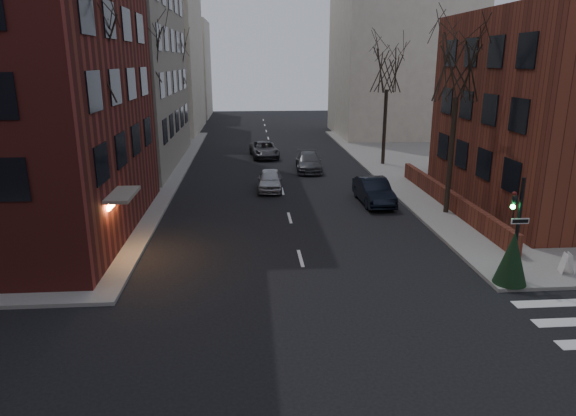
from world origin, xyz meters
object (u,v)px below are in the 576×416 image
object	(u,v)px
evergreen_shrub	(512,258)
streetlamp_near	(146,132)
parked_sedan	(374,191)
car_lane_silver	(270,180)
car_lane_far	(264,150)
tree_right_b	(387,70)
car_lane_gray	(308,162)
sandwich_board	(567,263)
tree_left_a	(87,57)
traffic_signal	(515,235)
tree_left_c	(174,64)
tree_left_b	(143,51)
tree_right_a	(459,66)
streetlamp_far	(185,104)

from	to	relation	value
evergreen_shrub	streetlamp_near	bearing A→B (deg)	139.59
parked_sedan	car_lane_silver	world-z (taller)	parked_sedan
streetlamp_near	car_lane_far	bearing A→B (deg)	62.83
tree_right_b	evergreen_shrub	size ratio (longest dim) A/B	4.47
car_lane_silver	evergreen_shrub	world-z (taller)	evergreen_shrub
tree_right_b	car_lane_far	world-z (taller)	tree_right_b
parked_sedan	car_lane_gray	distance (m)	10.21
car_lane_far	evergreen_shrub	world-z (taller)	evergreen_shrub
car_lane_gray	car_lane_far	world-z (taller)	car_lane_gray
sandwich_board	tree_left_a	bearing A→B (deg)	178.74
tree_left_a	streetlamp_near	bearing A→B (deg)	85.71
car_lane_gray	evergreen_shrub	bearing A→B (deg)	-73.51
traffic_signal	streetlamp_near	bearing A→B (deg)	141.13
streetlamp_near	evergreen_shrub	world-z (taller)	streetlamp_near
tree_left_a	tree_left_c	bearing A→B (deg)	90.00
streetlamp_near	parked_sedan	distance (m)	13.99
tree_left_b	traffic_signal	bearing A→B (deg)	-45.46
sandwich_board	tree_right_a	bearing A→B (deg)	112.94
tree_left_a	car_lane_silver	xyz separation A→B (m)	(8.00, 10.44, -7.79)
streetlamp_near	car_lane_silver	world-z (taller)	streetlamp_near
car_lane_far	tree_left_b	bearing A→B (deg)	-132.75
car_lane_far	parked_sedan	bearing A→B (deg)	-74.22
tree_right_b	tree_left_c	bearing A→B (deg)	155.56
streetlamp_far	car_lane_gray	world-z (taller)	streetlamp_far
car_lane_silver	car_lane_far	size ratio (longest dim) A/B	0.81
tree_left_c	streetlamp_far	bearing A→B (deg)	73.30
streetlamp_far	parked_sedan	size ratio (longest dim) A/B	1.35
tree_left_a	car_lane_far	world-z (taller)	tree_left_a
tree_left_b	car_lane_gray	bearing A→B (deg)	21.29
parked_sedan	evergreen_shrub	size ratio (longest dim) A/B	2.26
tree_right_b	streetlamp_near	xyz separation A→B (m)	(-17.00, -10.00, -3.35)
tree_left_b	car_lane_far	size ratio (longest dim) A/B	2.19
car_lane_gray	car_lane_far	distance (m)	6.85
car_lane_silver	evergreen_shrub	xyz separation A→B (m)	(8.46, -15.94, 0.50)
tree_left_c	evergreen_shrub	distance (m)	36.20
traffic_signal	car_lane_far	distance (m)	28.81
tree_right_b	car_lane_silver	world-z (taller)	tree_right_b
tree_left_c	car_lane_gray	xyz separation A→B (m)	(11.26, -9.61, -7.34)
car_lane_silver	tree_left_a	bearing A→B (deg)	-124.15
streetlamp_far	tree_right_a	bearing A→B (deg)	-54.69
tree_left_a	tree_right_a	xyz separation A→B (m)	(17.60, 4.00, -0.44)
parked_sedan	car_lane_silver	distance (m)	7.20
parked_sedan	car_lane_far	bearing A→B (deg)	109.16
tree_left_a	evergreen_shrub	bearing A→B (deg)	-18.48
tree_right_b	streetlamp_far	bearing A→B (deg)	149.53
traffic_signal	tree_left_b	distance (m)	24.87
tree_left_b	tree_left_c	world-z (taller)	tree_left_b
streetlamp_far	car_lane_silver	xyz separation A→B (m)	(7.40, -17.56, -3.56)
tree_right_a	evergreen_shrub	distance (m)	11.77
tree_left_a	car_lane_silver	size ratio (longest dim) A/B	2.56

